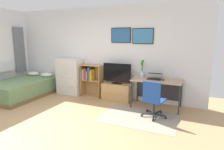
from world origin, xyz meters
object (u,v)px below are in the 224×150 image
object	(u,v)px
dresser	(70,77)
office_chair	(153,98)
bookshelf	(90,78)
computer_mouse	(163,80)
bed	(23,88)
desk	(157,84)
bamboo_vase	(142,69)
television	(117,74)
wine_glass	(142,74)
laptop	(155,76)
tv_stand	(117,92)

from	to	relation	value
dresser	office_chair	bearing A→B (deg)	-16.00
bookshelf	computer_mouse	world-z (taller)	bookshelf
bookshelf	bed	bearing A→B (deg)	-155.58
desk	bamboo_vase	xyz separation A→B (m)	(-0.46, 0.15, 0.35)
television	wine_glass	bearing A→B (deg)	-13.05
computer_mouse	bamboo_vase	xyz separation A→B (m)	(-0.62, 0.26, 0.21)
dresser	television	distance (m)	1.66
television	wine_glass	world-z (taller)	television
office_chair	laptop	xyz separation A→B (m)	(-0.14, 0.81, 0.34)
laptop	wine_glass	bearing A→B (deg)	-149.98
tv_stand	computer_mouse	bearing A→B (deg)	-6.77
computer_mouse	wine_glass	xyz separation A→B (m)	(-0.52, -0.05, 0.12)
bookshelf	desk	world-z (taller)	bookshelf
bamboo_vase	bookshelf	bearing A→B (deg)	-177.96
desk	office_chair	distance (m)	0.81
computer_mouse	bamboo_vase	distance (m)	0.70
computer_mouse	dresser	bearing A→B (deg)	177.27
desk	computer_mouse	xyz separation A→B (m)	(0.16, -0.12, 0.15)
laptop	computer_mouse	xyz separation A→B (m)	(0.24, -0.13, -0.05)
television	computer_mouse	size ratio (longest dim) A/B	8.06
bed	bamboo_vase	xyz separation A→B (m)	(3.53, 0.93, 0.70)
office_chair	wine_glass	distance (m)	0.87
bookshelf	office_chair	xyz separation A→B (m)	(2.14, -0.88, -0.12)
television	desk	xyz separation A→B (m)	(1.15, -0.02, -0.18)
bed	television	bearing A→B (deg)	14.17
wine_glass	dresser	bearing A→B (deg)	175.52
office_chair	wine_glass	size ratio (longest dim) A/B	4.78
desk	laptop	xyz separation A→B (m)	(-0.08, 0.01, 0.19)
laptop	computer_mouse	size ratio (longest dim) A/B	3.81
dresser	laptop	size ratio (longest dim) A/B	2.88
television	desk	size ratio (longest dim) A/B	0.67
wine_glass	laptop	bearing A→B (deg)	32.14
office_chair	bamboo_vase	distance (m)	1.19
tv_stand	television	bearing A→B (deg)	-90.00
office_chair	bamboo_vase	size ratio (longest dim) A/B	1.86
bed	wine_glass	bearing A→B (deg)	8.07
bookshelf	wine_glass	bearing A→B (deg)	-8.50
laptop	computer_mouse	bearing A→B (deg)	-30.82
laptop	wine_glass	xyz separation A→B (m)	(-0.29, -0.18, 0.07)
bed	television	world-z (taller)	television
desk	office_chair	world-z (taller)	office_chair
bed	wine_glass	world-z (taller)	wine_glass
television	bed	bearing A→B (deg)	-164.30
bed	dresser	size ratio (longest dim) A/B	1.82
dresser	computer_mouse	world-z (taller)	dresser
desk	computer_mouse	size ratio (longest dim) A/B	11.97
tv_stand	wine_glass	xyz separation A→B (m)	(0.79, -0.21, 0.62)
dresser	television	xyz separation A→B (m)	(1.64, -0.01, 0.22)
dresser	bookshelf	size ratio (longest dim) A/B	1.16
bookshelf	laptop	world-z (taller)	bookshelf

